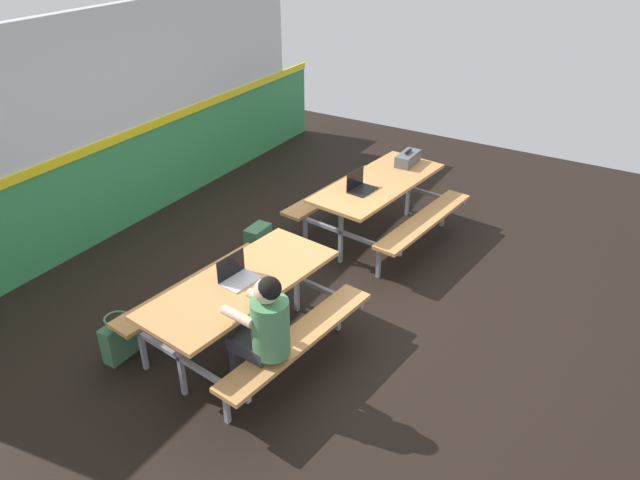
# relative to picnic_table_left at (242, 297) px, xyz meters

# --- Properties ---
(ground_plane) EXTENTS (10.00, 10.00, 0.02)m
(ground_plane) POSITION_rel_picnic_table_left_xyz_m (1.24, -0.03, -0.58)
(ground_plane) COLOR black
(accent_backdrop) EXTENTS (8.00, 0.14, 2.60)m
(accent_backdrop) POSITION_rel_picnic_table_left_xyz_m (1.24, 2.74, 0.67)
(accent_backdrop) COLOR #338C4C
(accent_backdrop) RESTS_ON ground
(picnic_table_left) EXTENTS (1.91, 1.74, 0.74)m
(picnic_table_left) POSITION_rel_picnic_table_left_xyz_m (0.00, 0.00, 0.00)
(picnic_table_left) COLOR tan
(picnic_table_left) RESTS_ON ground
(picnic_table_right) EXTENTS (1.91, 1.74, 0.74)m
(picnic_table_right) POSITION_rel_picnic_table_left_xyz_m (2.49, -0.09, 0.00)
(picnic_table_right) COLOR tan
(picnic_table_right) RESTS_ON ground
(student_nearer) EXTENTS (0.39, 0.54, 1.21)m
(student_nearer) POSITION_rel_picnic_table_left_xyz_m (-0.39, -0.52, 0.13)
(student_nearer) COLOR #2D2D38
(student_nearer) RESTS_ON ground
(laptop_silver) EXTENTS (0.34, 0.26, 0.22)m
(laptop_silver) POSITION_rel_picnic_table_left_xyz_m (-0.00, 0.04, 0.21)
(laptop_silver) COLOR silver
(laptop_silver) RESTS_ON picnic_table_left
(laptop_dark) EXTENTS (0.34, 0.26, 0.22)m
(laptop_dark) POSITION_rel_picnic_table_left_xyz_m (2.16, -0.01, 0.21)
(laptop_dark) COLOR black
(laptop_dark) RESTS_ON picnic_table_right
(toolbox_grey) EXTENTS (0.40, 0.18, 0.18)m
(toolbox_grey) POSITION_rel_picnic_table_left_xyz_m (3.14, -0.16, 0.24)
(toolbox_grey) COLOR #595B60
(toolbox_grey) RESTS_ON picnic_table_right
(backpack_dark) EXTENTS (0.30, 0.22, 0.44)m
(backpack_dark) POSITION_rel_picnic_table_left_xyz_m (1.30, 0.80, -0.36)
(backpack_dark) COLOR #3F724C
(backpack_dark) RESTS_ON ground
(tote_bag_bright) EXTENTS (0.34, 0.21, 0.43)m
(tote_bag_bright) POSITION_rel_picnic_table_left_xyz_m (-0.66, 0.89, -0.38)
(tote_bag_bright) COLOR #3F724C
(tote_bag_bright) RESTS_ON ground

